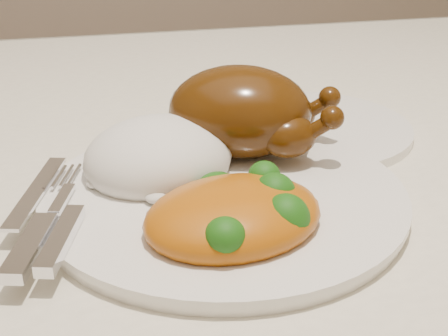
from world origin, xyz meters
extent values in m
cube|color=brown|center=(0.00, 0.00, 0.74)|extent=(1.60, 0.90, 0.04)
cube|color=white|center=(0.00, 0.00, 0.76)|extent=(1.72, 1.02, 0.01)
cube|color=white|center=(0.00, 0.51, 0.68)|extent=(1.72, 0.01, 0.18)
cylinder|color=white|center=(0.14, -0.11, 0.77)|extent=(0.36, 0.36, 0.01)
cylinder|color=white|center=(0.26, 0.02, 0.77)|extent=(0.27, 0.27, 0.01)
ellipsoid|color=#4F2908|center=(0.17, -0.04, 0.82)|extent=(0.16, 0.14, 0.08)
ellipsoid|color=#4F2908|center=(0.16, -0.04, 0.84)|extent=(0.07, 0.06, 0.03)
ellipsoid|color=#4F2908|center=(0.20, -0.08, 0.81)|extent=(0.05, 0.04, 0.04)
sphere|color=#4F2908|center=(0.24, -0.09, 0.83)|extent=(0.02, 0.02, 0.02)
ellipsoid|color=#4F2908|center=(0.22, -0.03, 0.81)|extent=(0.05, 0.04, 0.04)
sphere|color=#4F2908|center=(0.25, -0.04, 0.83)|extent=(0.02, 0.02, 0.02)
sphere|color=#4F2908|center=(0.12, -0.05, 0.81)|extent=(0.03, 0.03, 0.03)
sphere|color=#4F2908|center=(0.14, 0.00, 0.81)|extent=(0.03, 0.03, 0.03)
ellipsoid|color=white|center=(0.09, -0.07, 0.79)|extent=(0.16, 0.16, 0.07)
ellipsoid|color=#BC6D0C|center=(0.13, -0.17, 0.79)|extent=(0.16, 0.13, 0.05)
ellipsoid|color=#BC6D0C|center=(0.17, -0.16, 0.79)|extent=(0.06, 0.06, 0.03)
ellipsoid|color=#0C410A|center=(0.15, -0.20, 0.79)|extent=(0.03, 0.03, 0.02)
ellipsoid|color=#0C410A|center=(0.16, -0.14, 0.80)|extent=(0.03, 0.03, 0.03)
ellipsoid|color=#0C410A|center=(0.13, -0.13, 0.79)|extent=(0.04, 0.04, 0.03)
ellipsoid|color=#0C410A|center=(0.12, -0.21, 0.80)|extent=(0.03, 0.03, 0.03)
ellipsoid|color=#0C410A|center=(0.16, -0.16, 0.80)|extent=(0.03, 0.03, 0.03)
ellipsoid|color=#0C410A|center=(0.16, -0.19, 0.79)|extent=(0.04, 0.04, 0.04)
ellipsoid|color=#0C410A|center=(0.16, -0.18, 0.80)|extent=(0.02, 0.02, 0.02)
cube|color=silver|center=(-0.01, -0.09, 0.78)|extent=(0.05, 0.12, 0.00)
cube|color=silver|center=(-0.01, -0.18, 0.79)|extent=(0.04, 0.08, 0.01)
cube|color=silver|center=(0.01, -0.17, 0.79)|extent=(0.03, 0.08, 0.01)
cube|color=silver|center=(0.01, -0.09, 0.79)|extent=(0.04, 0.09, 0.00)
camera|label=1|loc=(0.04, -0.56, 1.02)|focal=50.00mm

